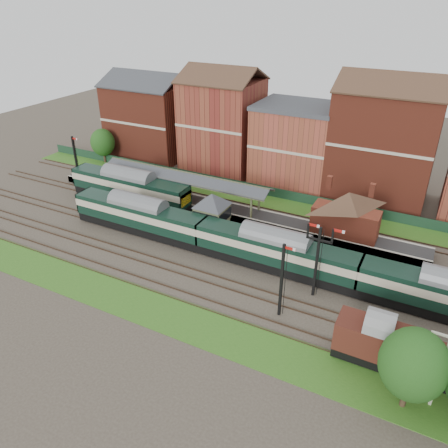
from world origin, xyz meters
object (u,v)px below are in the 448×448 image
at_px(semaphore_bracket, 318,257).
at_px(dmu_train, 275,250).
at_px(platform_railcar, 130,186).
at_px(goods_van_a, 376,341).
at_px(signal_box, 212,214).

xyz_separation_m(semaphore_bracket, dmu_train, (-5.39, 2.50, -2.14)).
distance_m(platform_railcar, goods_van_a, 40.76).
distance_m(semaphore_bracket, dmu_train, 6.31).
xyz_separation_m(dmu_train, platform_railcar, (-25.12, 6.50, 0.09)).
height_order(signal_box, dmu_train, signal_box).
bearing_deg(signal_box, platform_railcar, 168.14).
xyz_separation_m(platform_railcar, goods_van_a, (37.70, -15.50, -0.31)).
relative_size(signal_box, platform_railcar, 0.31).
xyz_separation_m(signal_box, dmu_train, (9.65, -3.25, -0.70)).
relative_size(signal_box, semaphore_bracket, 0.73).
xyz_separation_m(semaphore_bracket, goods_van_a, (7.19, -6.50, -2.36)).
distance_m(semaphore_bracket, platform_railcar, 31.88).
height_order(semaphore_bracket, platform_railcar, semaphore_bracket).
relative_size(dmu_train, goods_van_a, 8.38).
relative_size(semaphore_bracket, platform_railcar, 0.42).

